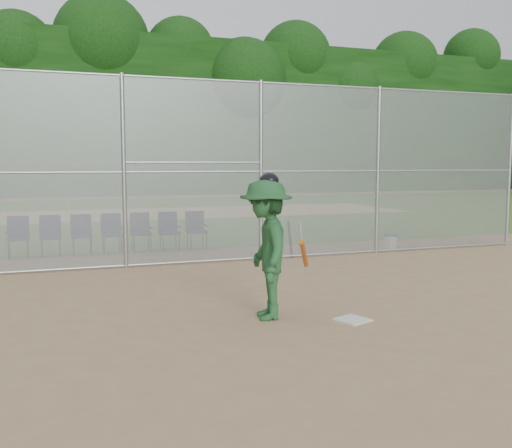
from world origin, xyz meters
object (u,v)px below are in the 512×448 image
object	(u,v)px
home_plate	(352,320)
batter_at_plate	(266,248)
water_cooler	(391,242)
chair_0	(18,237)

from	to	relation	value
home_plate	batter_at_plate	bearing A→B (deg)	154.19
batter_at_plate	water_cooler	bearing A→B (deg)	43.53
home_plate	batter_at_plate	size ratio (longest dim) A/B	0.20
water_cooler	batter_at_plate	bearing A→B (deg)	-136.47
batter_at_plate	home_plate	bearing A→B (deg)	-25.81
batter_at_plate	chair_0	world-z (taller)	batter_at_plate
batter_at_plate	water_cooler	size ratio (longest dim) A/B	5.08
home_plate	water_cooler	size ratio (longest dim) A/B	1.01
batter_at_plate	water_cooler	distance (m)	7.26
home_plate	water_cooler	xyz separation A→B (m)	(4.15, 5.50, 0.19)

